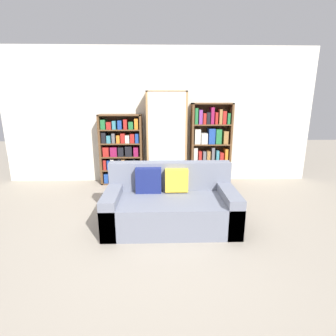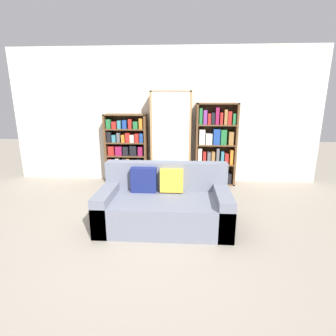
# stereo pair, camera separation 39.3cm
# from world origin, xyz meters

# --- Properties ---
(ground_plane) EXTENTS (16.00, 16.00, 0.00)m
(ground_plane) POSITION_xyz_m (0.00, 0.00, 0.00)
(ground_plane) COLOR gray
(wall_back) EXTENTS (6.32, 0.06, 2.70)m
(wall_back) POSITION_xyz_m (0.00, 2.60, 1.35)
(wall_back) COLOR silver
(wall_back) RESTS_ON ground
(couch) EXTENTS (1.76, 0.93, 0.82)m
(couch) POSITION_xyz_m (0.17, 0.51, 0.28)
(couch) COLOR slate
(couch) RESTS_ON ground
(bookshelf_left) EXTENTS (0.85, 0.32, 1.41)m
(bookshelf_left) POSITION_xyz_m (-0.76, 2.40, 0.68)
(bookshelf_left) COLOR brown
(bookshelf_left) RESTS_ON ground
(display_cabinet) EXTENTS (0.79, 0.36, 1.85)m
(display_cabinet) POSITION_xyz_m (0.16, 2.38, 0.93)
(display_cabinet) COLOR #AD7F4C
(display_cabinet) RESTS_ON ground
(bookshelf_right) EXTENTS (0.81, 0.32, 1.62)m
(bookshelf_right) POSITION_xyz_m (1.05, 2.40, 0.79)
(bookshelf_right) COLOR brown
(bookshelf_right) RESTS_ON ground
(wine_bottle) EXTENTS (0.09, 0.09, 0.37)m
(wine_bottle) POSITION_xyz_m (0.49, 1.80, 0.15)
(wine_bottle) COLOR black
(wine_bottle) RESTS_ON ground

